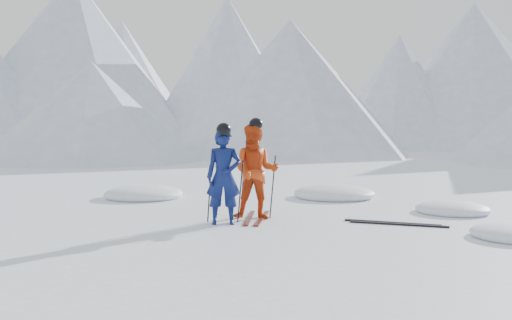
# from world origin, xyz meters

# --- Properties ---
(ground) EXTENTS (160.00, 160.00, 0.00)m
(ground) POSITION_xyz_m (0.00, 0.00, 0.00)
(ground) COLOR white
(ground) RESTS_ON ground
(mountain_range) EXTENTS (106.15, 62.94, 15.53)m
(mountain_range) POSITION_xyz_m (5.71, 35.31, 6.72)
(mountain_range) COLOR #B2BCD1
(mountain_range) RESTS_ON ground
(skier_blue) EXTENTS (0.70, 0.54, 1.69)m
(skier_blue) POSITION_xyz_m (-2.27, -0.41, 0.85)
(skier_blue) COLOR #0D184E
(skier_blue) RESTS_ON ground
(skier_red) EXTENTS (0.92, 0.74, 1.80)m
(skier_red) POSITION_xyz_m (-1.81, 0.25, 0.90)
(skier_red) COLOR red
(skier_red) RESTS_ON ground
(pole_blue_left) EXTENTS (0.11, 0.08, 1.13)m
(pole_blue_left) POSITION_xyz_m (-2.57, -0.26, 0.56)
(pole_blue_left) COLOR black
(pole_blue_left) RESTS_ON ground
(pole_blue_right) EXTENTS (0.11, 0.07, 1.13)m
(pole_blue_right) POSITION_xyz_m (-2.02, -0.16, 0.56)
(pole_blue_right) COLOR black
(pole_blue_right) RESTS_ON ground
(pole_red_left) EXTENTS (0.12, 0.10, 1.20)m
(pole_red_left) POSITION_xyz_m (-2.11, 0.50, 0.60)
(pole_red_left) COLOR black
(pole_red_left) RESTS_ON ground
(pole_red_right) EXTENTS (0.12, 0.08, 1.20)m
(pole_red_right) POSITION_xyz_m (-1.51, 0.40, 0.60)
(pole_red_right) COLOR black
(pole_red_right) RESTS_ON ground
(ski_worn_left) EXTENTS (0.27, 1.70, 0.03)m
(ski_worn_left) POSITION_xyz_m (-1.93, 0.25, 0.01)
(ski_worn_left) COLOR black
(ski_worn_left) RESTS_ON ground
(ski_worn_right) EXTENTS (0.15, 1.70, 0.03)m
(ski_worn_right) POSITION_xyz_m (-1.69, 0.25, 0.01)
(ski_worn_right) COLOR black
(ski_worn_right) RESTS_ON ground
(ski_loose_a) EXTENTS (1.68, 0.44, 0.03)m
(ski_loose_a) POSITION_xyz_m (0.69, 0.16, 0.01)
(ski_loose_a) COLOR black
(ski_loose_a) RESTS_ON ground
(ski_loose_b) EXTENTS (1.69, 0.38, 0.03)m
(ski_loose_b) POSITION_xyz_m (0.79, 0.01, 0.01)
(ski_loose_b) COLOR black
(ski_loose_b) RESTS_ON ground
(snow_lumps) EXTENTS (9.22, 6.38, 0.44)m
(snow_lumps) POSITION_xyz_m (-1.37, 2.66, 0.00)
(snow_lumps) COLOR white
(snow_lumps) RESTS_ON ground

